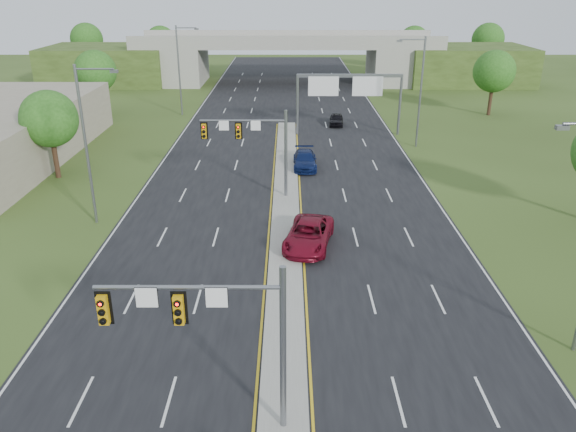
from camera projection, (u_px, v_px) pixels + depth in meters
The scene contains 21 objects.
ground at pixel (283, 428), 21.58m from camera, with size 240.00×240.00×0.00m, color #324518.
road at pixel (286, 160), 53.86m from camera, with size 24.00×160.00×0.02m, color black.
median at pixel (286, 206), 42.76m from camera, with size 2.00×54.00×0.16m, color gray.
lane_markings at pixel (279, 181), 48.24m from camera, with size 23.72×160.00×0.01m.
signal_mast_near at pixel (219, 325), 19.69m from camera, with size 6.62×0.60×7.00m.
signal_mast_far at pixel (256, 140), 42.75m from camera, with size 6.62×0.60×7.00m.
sign_gantry at pixel (348, 88), 61.00m from camera, with size 11.58×0.44×6.67m.
overpass at pixel (287, 61), 94.01m from camera, with size 80.00×14.00×8.10m.
lightpole_l_mid at pixel (88, 139), 37.68m from camera, with size 2.85×0.25×11.00m.
lightpole_l_far at pixel (180, 66), 69.97m from camera, with size 2.85×0.25×11.00m.
lightpole_r_far at pixel (419, 87), 56.12m from camera, with size 2.85×0.25×11.00m.
tree_l_near at pixel (49, 119), 47.27m from camera, with size 4.80×4.80×7.60m.
tree_l_mid at pixel (95, 71), 70.21m from camera, with size 5.20×5.20×8.12m.
tree_r_mid at pixel (494, 71), 70.18m from camera, with size 5.20×5.20×8.12m.
tree_back_a at pixel (87, 39), 106.07m from camera, with size 6.00×6.00×8.85m.
tree_back_b at pixel (161, 41), 106.19m from camera, with size 5.60×5.60×8.32m.
tree_back_c at pixel (414, 41), 106.17m from camera, with size 5.60×5.60×8.32m.
tree_back_d at pixel (488, 39), 106.03m from camera, with size 6.00×6.00×8.85m.
car_far_a at pixel (309, 235), 36.10m from camera, with size 2.69×5.83×1.62m, color maroon.
car_far_b at pixel (305, 160), 51.44m from camera, with size 2.08×5.12×1.49m, color #0B1744.
car_far_c at pixel (336, 119), 66.92m from camera, with size 1.60×3.97×1.35m, color black.
Camera 1 is at (0.19, -16.76, 15.86)m, focal length 35.00 mm.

